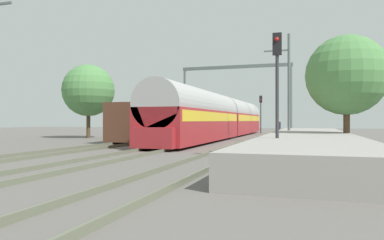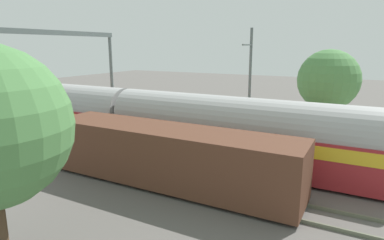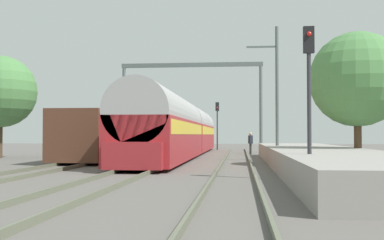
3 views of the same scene
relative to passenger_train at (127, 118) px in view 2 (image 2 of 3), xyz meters
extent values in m
plane|color=#5E5A56|center=(0.00, -14.05, -1.97)|extent=(120.00, 120.00, 0.00)
cube|color=#606450|center=(-4.76, -14.05, -1.89)|extent=(0.08, 60.00, 0.16)
cube|color=#606450|center=(-3.32, -14.05, -1.89)|extent=(0.08, 60.00, 0.16)
cube|color=#606450|center=(-0.72, -14.05, -1.89)|extent=(0.08, 60.00, 0.16)
cube|color=#606450|center=(0.72, -14.05, -1.89)|extent=(0.08, 60.00, 0.16)
cube|color=#606450|center=(3.32, -14.05, -1.89)|extent=(0.08, 60.00, 0.16)
cube|color=#606450|center=(4.76, -14.05, -1.89)|extent=(0.08, 60.00, 0.16)
cube|color=gray|center=(7.86, -12.05, -1.52)|extent=(4.40, 28.00, 0.90)
cube|color=maroon|center=(0.00, -8.13, -0.71)|extent=(2.90, 16.00, 2.20)
cube|color=gold|center=(0.00, -8.13, -0.08)|extent=(2.93, 15.36, 0.64)
cylinder|color=#A2A2A2|center=(0.00, -8.13, 0.59)|extent=(2.84, 16.00, 2.84)
cube|color=maroon|center=(0.00, 8.22, -0.71)|extent=(2.90, 16.00, 2.20)
cube|color=gold|center=(0.00, 8.22, -0.08)|extent=(2.93, 15.36, 0.64)
cylinder|color=#A2A2A2|center=(0.00, 8.22, 0.59)|extent=(2.84, 16.00, 2.84)
cube|color=#563323|center=(-4.04, -5.83, -0.46)|extent=(2.80, 13.00, 2.70)
cube|color=black|center=(-4.04, -5.83, -1.76)|extent=(2.52, 11.96, 0.10)
cylinder|color=#323232|center=(5.05, 2.73, -1.55)|extent=(0.23, 0.23, 0.85)
cube|color=#232833|center=(5.05, 2.73, -0.80)|extent=(0.37, 0.46, 0.64)
sphere|color=tan|center=(5.05, 2.73, -0.36)|extent=(0.24, 0.24, 0.24)
cylinder|color=#2D2D33|center=(1.92, 13.96, 0.02)|extent=(0.14, 0.14, 3.98)
cube|color=black|center=(1.92, 13.96, 2.46)|extent=(0.36, 0.20, 0.90)
sphere|color=red|center=(1.92, 13.84, 2.34)|extent=(0.16, 0.16, 0.16)
cylinder|color=#54605F|center=(6.04, 6.60, 1.78)|extent=(0.28, 0.28, 7.50)
cube|color=#54605F|center=(0.00, 6.60, 5.71)|extent=(12.48, 0.24, 0.36)
cylinder|color=#54605F|center=(6.44, -6.33, 2.03)|extent=(0.20, 0.20, 8.00)
cube|color=#54605F|center=(5.54, -6.33, 4.83)|extent=(1.80, 0.10, 0.10)
cylinder|color=#4C3826|center=(-11.72, -4.57, -0.66)|extent=(0.36, 0.36, 2.63)
cylinder|color=#4C3826|center=(9.88, -11.35, -0.72)|extent=(0.36, 0.36, 2.51)
sphere|color=#4D8346|center=(9.88, -11.35, 2.25)|extent=(4.58, 4.58, 4.58)
camera|label=1|loc=(7.76, -33.88, -0.36)|focal=34.04mm
camera|label=2|loc=(-17.03, -14.10, 4.72)|focal=30.91mm
camera|label=3|loc=(4.25, -35.00, -0.42)|focal=44.74mm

